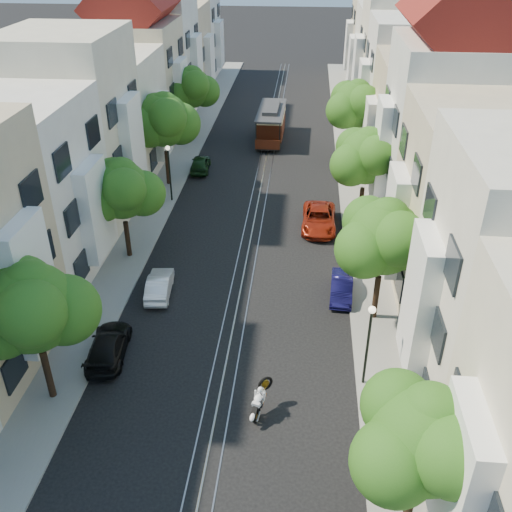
% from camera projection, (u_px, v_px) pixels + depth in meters
% --- Properties ---
extents(ground, '(200.00, 200.00, 0.00)m').
position_uv_depth(ground, '(264.00, 173.00, 46.55)').
color(ground, black).
rests_on(ground, ground).
extents(sidewalk_east, '(2.50, 80.00, 0.12)m').
position_uv_depth(sidewalk_east, '(353.00, 175.00, 45.97)').
color(sidewalk_east, gray).
rests_on(sidewalk_east, ground).
extents(sidewalk_west, '(2.50, 80.00, 0.12)m').
position_uv_depth(sidewalk_west, '(176.00, 169.00, 47.06)').
color(sidewalk_west, gray).
rests_on(sidewalk_west, ground).
extents(rail_left, '(0.06, 80.00, 0.02)m').
position_uv_depth(rail_left, '(257.00, 173.00, 46.58)').
color(rail_left, gray).
rests_on(rail_left, ground).
extents(rail_slot, '(0.06, 80.00, 0.02)m').
position_uv_depth(rail_slot, '(264.00, 173.00, 46.54)').
color(rail_slot, gray).
rests_on(rail_slot, ground).
extents(rail_right, '(0.06, 80.00, 0.02)m').
position_uv_depth(rail_right, '(270.00, 173.00, 46.50)').
color(rail_right, gray).
rests_on(rail_right, ground).
extents(lane_line, '(0.08, 80.00, 0.01)m').
position_uv_depth(lane_line, '(264.00, 173.00, 46.55)').
color(lane_line, tan).
rests_on(lane_line, ground).
extents(townhouses_east, '(7.75, 72.00, 12.00)m').
position_uv_depth(townhouses_east, '(421.00, 115.00, 42.92)').
color(townhouses_east, beige).
rests_on(townhouses_east, ground).
extents(townhouses_west, '(7.75, 72.00, 11.76)m').
position_uv_depth(townhouses_west, '(114.00, 108.00, 44.76)').
color(townhouses_west, silver).
rests_on(townhouses_west, ground).
extents(tree_e_a, '(4.72, 3.87, 6.27)m').
position_uv_depth(tree_e_a, '(425.00, 441.00, 17.22)').
color(tree_e_a, black).
rests_on(tree_e_a, ground).
extents(tree_e_b, '(4.93, 4.08, 6.68)m').
position_uv_depth(tree_e_b, '(385.00, 239.00, 27.30)').
color(tree_e_b, black).
rests_on(tree_e_b, ground).
extents(tree_e_c, '(4.84, 3.99, 6.52)m').
position_uv_depth(tree_e_c, '(367.00, 158.00, 36.78)').
color(tree_e_c, black).
rests_on(tree_e_c, ground).
extents(tree_e_d, '(5.01, 4.16, 6.85)m').
position_uv_depth(tree_e_d, '(356.00, 106.00, 46.04)').
color(tree_e_d, black).
rests_on(tree_e_d, ground).
extents(tree_w_a, '(4.93, 4.08, 6.68)m').
position_uv_depth(tree_w_a, '(33.00, 310.00, 22.41)').
color(tree_w_a, black).
rests_on(tree_w_a, ground).
extents(tree_w_b, '(4.72, 3.87, 6.27)m').
position_uv_depth(tree_w_b, '(122.00, 191.00, 32.84)').
color(tree_w_b, black).
rests_on(tree_w_b, ground).
extents(tree_w_c, '(5.13, 4.28, 7.09)m').
position_uv_depth(tree_w_c, '(164.00, 121.00, 41.90)').
color(tree_w_c, black).
rests_on(tree_w_c, ground).
extents(tree_w_d, '(4.84, 3.99, 6.52)m').
position_uv_depth(tree_w_d, '(192.00, 89.00, 51.55)').
color(tree_w_d, black).
rests_on(tree_w_d, ground).
extents(lamp_east, '(0.32, 0.32, 4.16)m').
position_uv_depth(lamp_east, '(369.00, 334.00, 24.09)').
color(lamp_east, black).
rests_on(lamp_east, ground).
extents(lamp_west, '(0.32, 0.32, 4.16)m').
position_uv_depth(lamp_west, '(169.00, 165.00, 40.43)').
color(lamp_west, black).
rests_on(lamp_west, ground).
extents(sportbike_rider, '(0.83, 1.65, 1.54)m').
position_uv_depth(sportbike_rider, '(260.00, 399.00, 23.63)').
color(sportbike_rider, black).
rests_on(sportbike_rider, ground).
extents(cable_car, '(2.51, 7.58, 2.90)m').
position_uv_depth(cable_car, '(271.00, 122.00, 52.60)').
color(cable_car, black).
rests_on(cable_car, ground).
extents(parked_car_e_mid, '(1.39, 3.44, 1.11)m').
position_uv_depth(parked_car_e_mid, '(342.00, 287.00, 31.22)').
color(parked_car_e_mid, '#0D0B38').
rests_on(parked_car_e_mid, ground).
extents(parked_car_e_far, '(2.31, 4.83, 1.33)m').
position_uv_depth(parked_car_e_far, '(319.00, 219.00, 38.05)').
color(parked_car_e_far, maroon).
rests_on(parked_car_e_far, ground).
extents(parked_car_w_near, '(2.09, 4.27, 1.20)m').
position_uv_depth(parked_car_w_near, '(108.00, 346.00, 26.90)').
color(parked_car_w_near, black).
rests_on(parked_car_w_near, ground).
extents(parked_car_w_mid, '(1.55, 3.61, 1.15)m').
position_uv_depth(parked_car_w_mid, '(160.00, 285.00, 31.39)').
color(parked_car_w_mid, white).
rests_on(parked_car_w_mid, ground).
extents(parked_car_w_far, '(1.73, 3.77, 1.25)m').
position_uv_depth(parked_car_w_far, '(200.00, 163.00, 46.64)').
color(parked_car_w_far, black).
rests_on(parked_car_w_far, ground).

